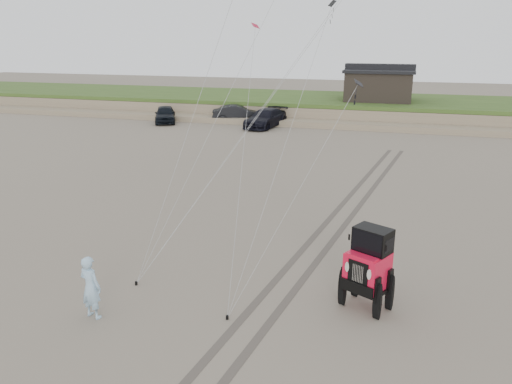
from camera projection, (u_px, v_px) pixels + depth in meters
The scene contains 11 objects.
ground at pixel (234, 307), 14.52m from camera, with size 160.00×160.00×0.00m, color #6B6054.
dune_ridge at pixel (356, 108), 48.65m from camera, with size 160.00×14.25×1.73m.
cabin at pixel (379, 84), 46.93m from camera, with size 6.40×5.40×3.35m.
truck_a at pixel (165, 114), 45.35m from camera, with size 1.78×4.42×1.50m, color black.
truck_b at pixel (238, 114), 45.61m from camera, with size 1.62×4.65×1.53m, color black.
truck_c at pixel (266, 118), 43.00m from camera, with size 2.18×5.35×1.55m, color black.
jeep at pixel (367, 277), 14.23m from camera, with size 2.25×5.21×1.94m, color red, non-canonical shape.
man at pixel (91, 287), 13.76m from camera, with size 0.67×0.44×1.85m, color #80B4C6.
stake_main at pixel (136, 283), 15.80m from camera, with size 0.08×0.08×0.12m, color black.
stake_aux at pixel (227, 317), 13.89m from camera, with size 0.08×0.08×0.12m, color black.
tire_tracks at pixel (338, 221), 21.32m from camera, with size 5.22×29.74×0.01m.
Camera 1 is at (4.19, -12.17, 7.55)m, focal length 35.00 mm.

